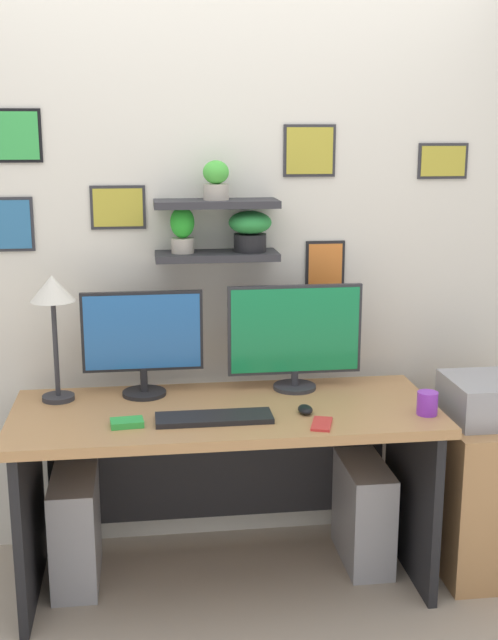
% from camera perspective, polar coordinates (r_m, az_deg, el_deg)
% --- Properties ---
extents(ground_plane, '(8.00, 8.00, 0.00)m').
position_cam_1_polar(ground_plane, '(3.52, -1.58, -17.82)').
color(ground_plane, tan).
extents(back_wall_assembly, '(4.40, 0.24, 2.70)m').
position_cam_1_polar(back_wall_assembly, '(3.48, -2.47, 5.61)').
color(back_wall_assembly, silver).
rests_on(back_wall_assembly, ground).
extents(desk, '(1.67, 0.68, 0.75)m').
position_cam_1_polar(desk, '(3.33, -1.74, -9.31)').
color(desk, tan).
rests_on(desk, ground).
extents(monitor_left, '(0.49, 0.18, 0.43)m').
position_cam_1_polar(monitor_left, '(3.32, -7.50, -1.31)').
color(monitor_left, black).
rests_on(monitor_left, desk).
extents(monitor_right, '(0.56, 0.18, 0.44)m').
position_cam_1_polar(monitor_right, '(3.38, 3.25, -1.05)').
color(monitor_right, '#2D2D33').
rests_on(monitor_right, desk).
extents(keyboard, '(0.44, 0.14, 0.02)m').
position_cam_1_polar(keyboard, '(3.07, -2.48, -6.90)').
color(keyboard, black).
rests_on(keyboard, desk).
extents(computer_mouse, '(0.06, 0.09, 0.03)m').
position_cam_1_polar(computer_mouse, '(3.15, 3.98, -6.30)').
color(computer_mouse, black).
rests_on(computer_mouse, desk).
extents(desk_lamp, '(0.18, 0.18, 0.51)m').
position_cam_1_polar(desk_lamp, '(3.28, -13.63, 1.30)').
color(desk_lamp, '#2D2D33').
rests_on(desk_lamp, desk).
extents(cell_phone, '(0.11, 0.15, 0.01)m').
position_cam_1_polar(cell_phone, '(3.03, 5.14, -7.30)').
color(cell_phone, red).
rests_on(cell_phone, desk).
extents(coffee_mug, '(0.08, 0.08, 0.09)m').
position_cam_1_polar(coffee_mug, '(3.19, 12.44, -5.74)').
color(coffee_mug, purple).
rests_on(coffee_mug, desk).
extents(scissors_tray, '(0.13, 0.09, 0.02)m').
position_cam_1_polar(scissors_tray, '(3.05, -8.59, -7.17)').
color(scissors_tray, green).
rests_on(scissors_tray, desk).
extents(drawer_cabinet, '(0.44, 0.50, 0.66)m').
position_cam_1_polar(drawer_cabinet, '(3.62, 16.45, -11.59)').
color(drawer_cabinet, tan).
rests_on(drawer_cabinet, ground).
extents(printer, '(0.38, 0.34, 0.17)m').
position_cam_1_polar(printer, '(3.47, 16.90, -5.33)').
color(printer, '#9E9EA3').
rests_on(printer, drawer_cabinet).
extents(computer_tower_left, '(0.18, 0.40, 0.46)m').
position_cam_1_polar(computer_tower_left, '(3.49, -12.11, -14.20)').
color(computer_tower_left, '#99999E').
rests_on(computer_tower_left, ground).
extents(computer_tower_right, '(0.18, 0.40, 0.44)m').
position_cam_1_polar(computer_tower_right, '(3.59, 8.06, -13.27)').
color(computer_tower_right, '#99999E').
rests_on(computer_tower_right, ground).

